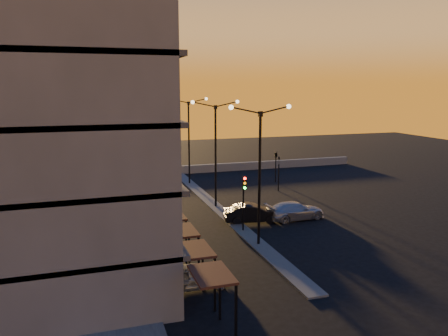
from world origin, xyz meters
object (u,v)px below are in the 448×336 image
streetlamp_mid (216,145)px  car_sedan (252,213)px  car_hatchback (194,276)px  car_wagon (295,211)px  traffic_light_main (244,194)px

streetlamp_mid → car_sedan: bearing=-73.5°
car_hatchback → car_wagon: bearing=-46.8°
streetlamp_mid → car_hatchback: size_ratio=2.44×
streetlamp_mid → traffic_light_main: 7.62m
traffic_light_main → car_sedan: size_ratio=0.95×
streetlamp_mid → traffic_light_main: bearing=-90.0°
car_hatchback → car_sedan: (7.22, 9.79, 0.08)m
car_sedan → car_wagon: size_ratio=0.90×
car_hatchback → car_wagon: 14.38m
traffic_light_main → car_hatchback: size_ratio=1.09×
traffic_light_main → car_wagon: (5.11, 1.74, -2.17)m
car_sedan → traffic_light_main: bearing=155.1°
traffic_light_main → streetlamp_mid: bearing=90.0°
streetlamp_mid → car_wagon: streetlamp_mid is taller
streetlamp_mid → traffic_light_main: streetlamp_mid is taller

